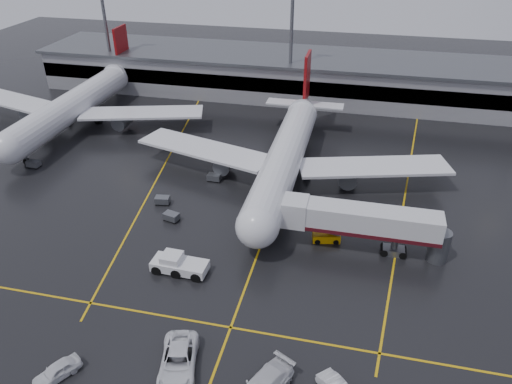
# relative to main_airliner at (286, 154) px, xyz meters

# --- Properties ---
(ground) EXTENTS (220.00, 220.00, 0.00)m
(ground) POSITION_rel_main_airliner_xyz_m (0.00, -9.70, -4.21)
(ground) COLOR black
(ground) RESTS_ON ground
(apron_line_centre) EXTENTS (0.25, 90.00, 0.02)m
(apron_line_centre) POSITION_rel_main_airliner_xyz_m (0.00, -9.70, -4.20)
(apron_line_centre) COLOR gold
(apron_line_centre) RESTS_ON ground
(apron_line_stop) EXTENTS (60.00, 0.25, 0.02)m
(apron_line_stop) POSITION_rel_main_airliner_xyz_m (0.00, -31.70, -4.20)
(apron_line_stop) COLOR gold
(apron_line_stop) RESTS_ON ground
(apron_line_left) EXTENTS (9.99, 69.35, 0.02)m
(apron_line_left) POSITION_rel_main_airliner_xyz_m (-20.00, 0.30, -4.20)
(apron_line_left) COLOR gold
(apron_line_left) RESTS_ON ground
(apron_line_right) EXTENTS (7.57, 69.64, 0.02)m
(apron_line_right) POSITION_rel_main_airliner_xyz_m (18.00, 0.30, -4.20)
(apron_line_right) COLOR gold
(apron_line_right) RESTS_ON ground
(terminal) EXTENTS (122.00, 19.00, 8.60)m
(terminal) POSITION_rel_main_airliner_xyz_m (0.00, 38.23, 0.11)
(terminal) COLOR gray
(terminal) RESTS_ON ground
(light_mast_left) EXTENTS (3.00, 1.20, 25.45)m
(light_mast_left) POSITION_rel_main_airliner_xyz_m (-45.00, 32.30, 10.27)
(light_mast_left) COLOR #595B60
(light_mast_left) RESTS_ON ground
(light_mast_mid) EXTENTS (3.00, 1.20, 25.45)m
(light_mast_mid) POSITION_rel_main_airliner_xyz_m (-5.00, 32.30, 10.27)
(light_mast_mid) COLOR #595B60
(light_mast_mid) RESTS_ON ground
(main_airliner) EXTENTS (48.80, 45.60, 14.10)m
(main_airliner) POSITION_rel_main_airliner_xyz_m (0.00, 0.00, 0.00)
(main_airliner) COLOR silver
(main_airliner) RESTS_ON ground
(second_airliner) EXTENTS (48.80, 45.60, 14.10)m
(second_airliner) POSITION_rel_main_airliner_xyz_m (-42.00, 12.00, 0.00)
(second_airliner) COLOR silver
(second_airliner) RESTS_ON ground
(jet_bridge) EXTENTS (19.90, 3.40, 6.05)m
(jet_bridge) POSITION_rel_main_airliner_xyz_m (11.87, -15.70, -0.28)
(jet_bridge) COLOR silver
(jet_bridge) RESTS_ON ground
(pushback_tractor) EXTENTS (6.55, 2.98, 2.31)m
(pushback_tractor) POSITION_rel_main_airliner_xyz_m (-8.20, -24.58, -3.29)
(pushback_tractor) COLOR silver
(pushback_tractor) RESTS_ON ground
(belt_loader) EXTENTS (3.65, 2.19, 2.17)m
(belt_loader) POSITION_rel_main_airliner_xyz_m (7.80, -14.86, -3.67)
(belt_loader) COLOR #E29A06
(belt_loader) RESTS_ON ground
(service_van_a) EXTENTS (4.77, 7.54, 1.94)m
(service_van_a) POSITION_rel_main_airliner_xyz_m (-3.27, -37.58, -3.24)
(service_van_a) COLOR white
(service_van_a) RESTS_ON ground
(service_van_d) EXTENTS (3.70, 4.59, 1.47)m
(service_van_d) POSITION_rel_main_airliner_xyz_m (-13.54, -40.88, -3.47)
(service_van_d) COLOR white
(service_van_d) RESTS_ON ground
(baggage_cart_a) EXTENTS (2.26, 1.76, 1.12)m
(baggage_cart_a) POSITION_rel_main_airliner_xyz_m (-12.87, -14.92, -3.58)
(baggage_cart_a) COLOR #595B60
(baggage_cart_a) RESTS_ON ground
(baggage_cart_b) EXTENTS (2.16, 1.57, 1.12)m
(baggage_cart_b) POSITION_rel_main_airliner_xyz_m (-15.65, -11.26, -3.58)
(baggage_cart_b) COLOR #595B60
(baggage_cart_b) RESTS_ON ground
(baggage_cart_c) EXTENTS (2.03, 1.35, 1.12)m
(baggage_cart_c) POSITION_rel_main_airliner_xyz_m (-10.50, -3.27, -3.58)
(baggage_cart_c) COLOR #595B60
(baggage_cart_c) RESTS_ON ground
(baggage_cart_d) EXTENTS (2.32, 1.90, 1.12)m
(baggage_cart_d) POSITION_rel_main_airliner_xyz_m (-46.14, 0.70, -3.58)
(baggage_cart_d) COLOR #595B60
(baggage_cart_d) RESTS_ON ground
(baggage_cart_e) EXTENTS (2.06, 1.40, 1.12)m
(baggage_cart_e) POSITION_rel_main_airliner_xyz_m (-40.07, -5.52, -3.58)
(baggage_cart_e) COLOR #595B60
(baggage_cart_e) RESTS_ON ground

